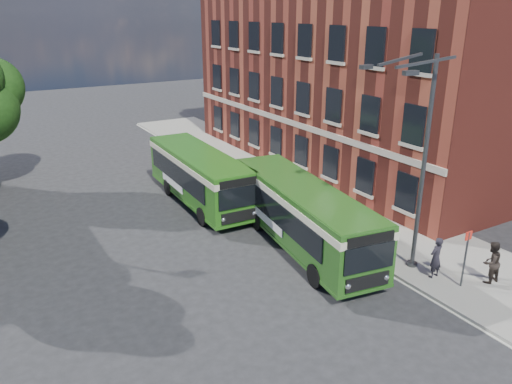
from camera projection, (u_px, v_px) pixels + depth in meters
ground at (286, 279)px, 20.71m from camera, size 120.00×120.00×0.00m
pavement at (308, 191)px, 30.50m from camera, size 6.00×48.00×0.15m
kerb_line at (266, 202)px, 29.07m from camera, size 0.12×48.00×0.01m
brick_office at (359, 64)px, 34.69m from camera, size 12.10×26.00×14.20m
street_lamp at (418, 164)px, 19.75m from camera, size 2.96×2.38×9.00m
bus_stop_sign at (466, 255)px, 19.47m from camera, size 0.35×0.08×2.52m
bus_front at (302, 210)px, 22.96m from camera, size 4.01×10.96×3.02m
bus_rear at (199, 173)px, 28.29m from camera, size 2.85×10.03×3.02m
pedestrian_a at (436, 258)px, 20.31m from camera, size 0.68×0.49×1.77m
pedestrian_b at (491, 262)px, 19.93m from camera, size 0.90×0.73×1.77m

